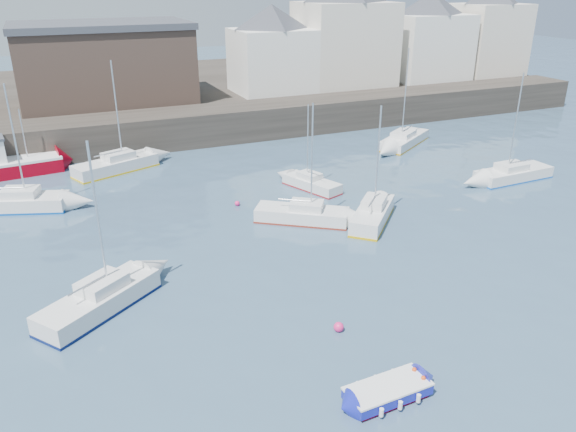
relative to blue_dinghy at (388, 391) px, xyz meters
name	(u,v)px	position (x,y,z in m)	size (l,w,h in m)	color
water	(404,354)	(2.10, 2.00, -0.34)	(220.00, 220.00, 0.00)	#2D4760
quay_wall	(189,127)	(2.10, 37.00, 1.16)	(90.00, 5.00, 3.00)	#28231E
land_strip	(152,94)	(2.10, 55.00, 1.06)	(90.00, 32.00, 2.80)	#28231E
bldg_east_a	(345,30)	(22.10, 44.00, 8.47)	(13.36, 13.36, 11.80)	beige
bldg_east_b	(428,36)	(33.10, 43.50, 7.53)	(11.88, 11.88, 9.95)	white
bldg_east_c	(488,29)	(42.10, 43.50, 8.03)	(11.14, 11.14, 10.95)	beige
bldg_east_d	(272,48)	(13.10, 43.50, 7.02)	(11.14, 11.14, 8.95)	white
warehouse	(105,63)	(-3.90, 45.00, 6.28)	(16.40, 10.40, 7.60)	#3D2D26
blue_dinghy	(388,391)	(0.00, 0.00, 0.00)	(3.27, 1.79, 0.61)	maroon
fishing_boat	(5,163)	(-13.47, 33.47, 0.63)	(7.90, 3.75, 5.05)	maroon
sailboat_a	(100,300)	(-8.98, 10.46, 0.22)	(6.14, 5.23, 8.02)	silver
sailboat_b	(302,214)	(4.00, 16.05, 0.15)	(5.90, 4.93, 7.58)	silver
sailboat_c	(373,214)	(8.04, 14.20, 0.22)	(5.12, 5.26, 7.32)	silver
sailboat_d	(513,174)	(22.11, 16.83, 0.15)	(6.43, 2.27, 8.11)	silver
sailboat_e	(18,202)	(-12.58, 25.42, 0.20)	(6.81, 4.12, 8.35)	silver
sailboat_f	(311,183)	(7.11, 21.19, 0.09)	(3.11, 4.97, 6.17)	silver
sailboat_g	(404,140)	(20.01, 28.27, 0.15)	(6.96, 5.64, 8.72)	silver
sailboat_h	(116,165)	(-5.44, 31.02, 0.22)	(7.00, 4.48, 8.61)	silver
buoy_near	(338,331)	(0.40, 4.52, -0.34)	(0.45, 0.45, 0.45)	#F22271
buoy_mid	(353,235)	(5.97, 12.98, -0.34)	(0.45, 0.45, 0.45)	#F22271
buoy_far	(237,206)	(1.06, 20.25, -0.34)	(0.35, 0.35, 0.35)	#F22271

